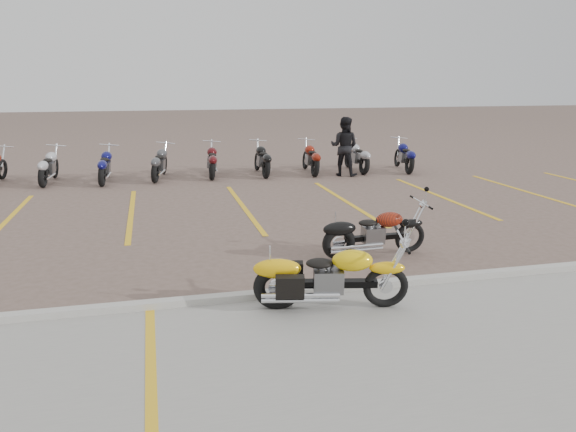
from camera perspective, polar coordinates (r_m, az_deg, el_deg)
name	(u,v)px	position (r m, az deg, el deg)	size (l,w,h in m)	color
ground	(280,255)	(10.20, -0.86, -3.95)	(100.00, 100.00, 0.00)	#745C53
concrete_apron	(375,380)	(6.24, 8.83, -16.15)	(60.00, 5.00, 0.01)	#9E9B93
curb	(310,291)	(8.35, 2.24, -7.61)	(60.00, 0.18, 0.12)	#ADAAA3
parking_stripes	(244,207)	(13.99, -4.54, 0.91)	(38.00, 5.50, 0.01)	gold
apron_stripe	(151,409)	(5.85, -13.70, -18.52)	(0.12, 5.00, 0.00)	gold
yellow_cruiser	(327,279)	(7.75, 4.00, -6.38)	(2.11, 0.60, 0.88)	black
flame_cruiser	(372,235)	(10.10, 8.51, -1.89)	(1.97, 0.30, 0.81)	black
person_b	(344,146)	(18.53, 5.73, 7.04)	(0.93, 0.73, 1.92)	black
bg_bike_row	(185,161)	(18.28, -10.41, 5.50)	(15.69, 2.06, 1.10)	black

